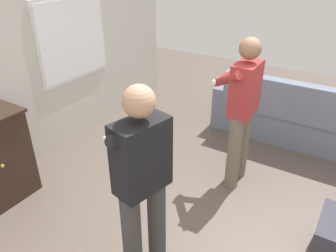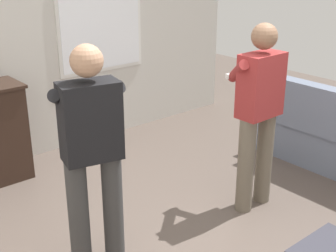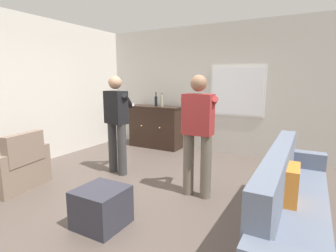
{
  "view_description": "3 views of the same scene",
  "coord_description": "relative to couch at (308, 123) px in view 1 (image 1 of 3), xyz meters",
  "views": [
    {
      "loc": [
        -2.35,
        -0.71,
        2.41
      ],
      "look_at": [
        -0.05,
        0.71,
        0.94
      ],
      "focal_mm": 35.0,
      "sensor_mm": 36.0,
      "label": 1
    },
    {
      "loc": [
        -2.35,
        -2.15,
        2.25
      ],
      "look_at": [
        0.0,
        0.63,
        0.85
      ],
      "focal_mm": 50.0,
      "sensor_mm": 36.0,
      "label": 2
    },
    {
      "loc": [
        2.05,
        -2.99,
        1.61
      ],
      "look_at": [
        0.08,
        0.58,
        0.89
      ],
      "focal_mm": 28.0,
      "sensor_mm": 36.0,
      "label": 3
    }
  ],
  "objects": [
    {
      "name": "ground",
      "position": [
        -1.96,
        0.26,
        -0.34
      ],
      "size": [
        10.4,
        10.4,
        0.0
      ],
      "primitive_type": "plane",
      "color": "brown"
    },
    {
      "name": "person_standing_left",
      "position": [
        -2.8,
        0.71,
        0.59
      ],
      "size": [
        0.54,
        0.51,
        1.68
      ],
      "color": "#383838",
      "rests_on": "ground"
    },
    {
      "name": "wall_back_with_window",
      "position": [
        -1.93,
        2.92,
        1.06
      ],
      "size": [
        5.2,
        0.15,
        2.8
      ],
      "color": "beige",
      "rests_on": "ground"
    },
    {
      "name": "couch",
      "position": [
        0.0,
        0.0,
        0.0
      ],
      "size": [
        0.57,
        2.63,
        0.93
      ],
      "color": "slate",
      "rests_on": "ground"
    },
    {
      "name": "person_standing_right",
      "position": [
        -1.24,
        0.53,
        0.59
      ],
      "size": [
        0.56,
        0.48,
        1.68
      ],
      "color": "#6B6051",
      "rests_on": "ground"
    }
  ]
}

